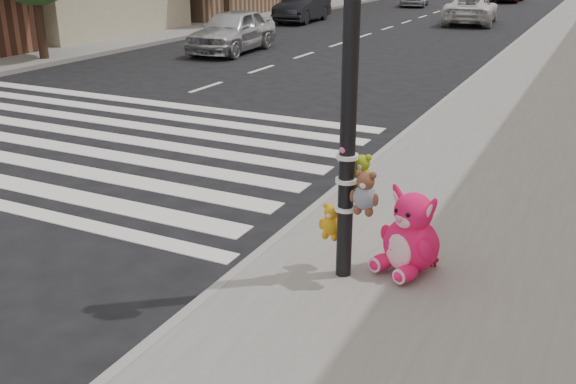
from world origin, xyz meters
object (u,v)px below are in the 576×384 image
Objects in this scene: pink_bunny at (410,238)px; red_teddy at (433,258)px; car_silver_far at (232,31)px; car_dark_far at (302,7)px; signal_pole at (351,128)px; car_white_near at (471,9)px.

pink_bunny is 0.42m from red_teddy.
red_teddy is (0.21, 0.23, -0.29)m from pink_bunny.
red_teddy is 0.04× the size of car_silver_far.
car_dark_far is at bearing 90.31° from red_teddy.
pink_bunny is at bearing -161.04° from red_teddy.
red_teddy is at bearing -64.97° from car_dark_far.
car_dark_far reaches higher than pink_bunny.
pink_bunny is 0.22× the size of car_silver_far.
red_teddy is at bearing 36.87° from signal_pole.
car_dark_far is (-12.51, 23.26, 0.47)m from red_teddy.
car_silver_far reaches higher than car_dark_far.
signal_pole is 4.30× the size of pink_bunny.
pink_bunny is 5.01× the size of red_teddy.
car_white_near is at bearing 72.72° from red_teddy.
car_silver_far is at bearing 100.41° from red_teddy.
car_dark_far is at bearing 97.62° from car_silver_far.
car_dark_far is at bearing 116.20° from signal_pole.
car_silver_far reaches higher than pink_bunny.
car_silver_far is at bearing 151.09° from pink_bunny.
signal_pole is 0.82× the size of car_white_near.
car_dark_far is (-11.73, 23.84, -1.02)m from signal_pole.
pink_bunny is at bearing 32.22° from signal_pole.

